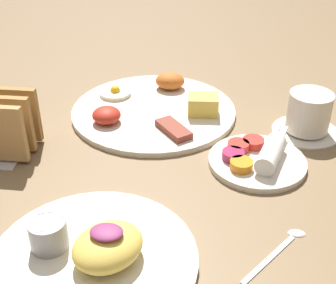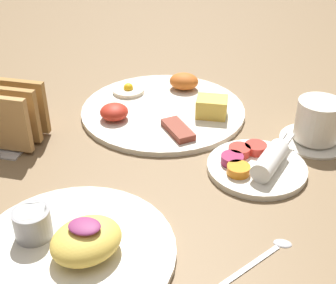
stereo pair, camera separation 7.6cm
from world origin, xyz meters
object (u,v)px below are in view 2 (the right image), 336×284
plate_foreground (73,246)px  coffee_cup (317,123)px  toast_rack (11,117)px  plate_breakfast (164,107)px  plate_condiments (257,164)px

plate_foreground → coffee_cup: bearing=49.2°
coffee_cup → toast_rack: bearing=-166.9°
plate_breakfast → plate_foreground: plate_foreground is taller
plate_foreground → toast_rack: (-0.21, 0.23, 0.03)m
plate_foreground → toast_rack: bearing=131.9°
toast_rack → plate_foreground: bearing=-48.1°
plate_condiments → coffee_cup: coffee_cup is taller
plate_foreground → toast_rack: size_ratio=2.23×
plate_breakfast → plate_condiments: (0.19, -0.16, 0.00)m
plate_condiments → plate_foreground: 0.32m
toast_rack → coffee_cup: size_ratio=0.97×
toast_rack → plate_breakfast: bearing=35.8°
plate_condiments → plate_breakfast: bearing=140.6°
plate_condiments → toast_rack: (-0.42, -0.01, 0.04)m
toast_rack → plate_condiments: bearing=1.0°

